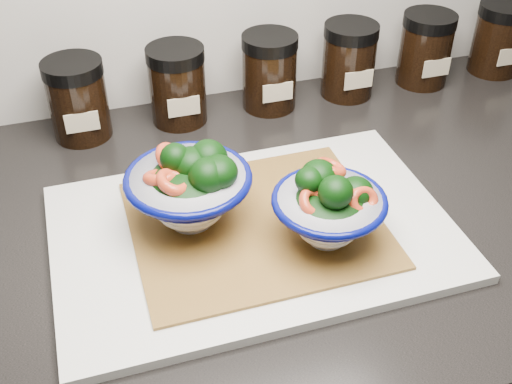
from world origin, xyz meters
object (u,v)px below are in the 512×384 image
object	(u,v)px
spice_jar_c	(269,72)
spice_jar_e	(425,49)
bowl_right	(329,209)
spice_jar_b	(177,85)
spice_jar_d	(349,60)
spice_jar_f	(499,38)
bowl_left	(190,188)
cutting_board	(253,232)
spice_jar_a	(78,99)

from	to	relation	value
spice_jar_c	spice_jar_e	distance (m)	0.26
bowl_right	spice_jar_b	world-z (taller)	spice_jar_b
bowl_right	spice_jar_d	distance (m)	0.36
spice_jar_e	spice_jar_f	bearing A→B (deg)	0.00
spice_jar_d	bowl_left	bearing A→B (deg)	-140.47
cutting_board	spice_jar_a	xyz separation A→B (m)	(-0.17, 0.28, 0.05)
bowl_right	spice_jar_f	world-z (taller)	spice_jar_f
cutting_board	spice_jar_d	distance (m)	0.37
bowl_left	spice_jar_a	bearing A→B (deg)	112.22
bowl_left	spice_jar_e	size ratio (longest dim) A/B	1.26
spice_jar_e	spice_jar_f	xyz separation A→B (m)	(0.13, 0.00, 0.00)
bowl_right	bowl_left	bearing A→B (deg)	151.36
spice_jar_c	spice_jar_e	world-z (taller)	same
spice_jar_a	spice_jar_b	xyz separation A→B (m)	(0.14, 0.00, 0.00)
cutting_board	bowl_right	size ratio (longest dim) A/B	3.59
bowl_left	spice_jar_f	xyz separation A→B (m)	(0.56, 0.25, -0.01)
spice_jar_e	spice_jar_b	bearing A→B (deg)	180.00
bowl_right	spice_jar_c	distance (m)	0.33
spice_jar_a	spice_jar_d	size ratio (longest dim) A/B	1.00
bowl_left	spice_jar_e	distance (m)	0.50
cutting_board	spice_jar_d	size ratio (longest dim) A/B	3.98
spice_jar_d	spice_jar_f	distance (m)	0.26
spice_jar_b	spice_jar_a	bearing A→B (deg)	180.00
bowl_left	spice_jar_c	distance (m)	0.30
cutting_board	spice_jar_b	distance (m)	0.28
bowl_right	spice_jar_c	world-z (taller)	spice_jar_c
spice_jar_d	spice_jar_f	world-z (taller)	same
cutting_board	spice_jar_a	world-z (taller)	spice_jar_a
spice_jar_a	spice_jar_f	size ratio (longest dim) A/B	1.00
cutting_board	spice_jar_d	xyz separation A→B (m)	(0.24, 0.28, 0.05)
bowl_left	bowl_right	xyz separation A→B (m)	(0.14, -0.07, -0.01)
spice_jar_f	spice_jar_a	bearing A→B (deg)	180.00
bowl_right	spice_jar_e	distance (m)	0.44
spice_jar_b	spice_jar_e	world-z (taller)	same
spice_jar_e	spice_jar_a	bearing A→B (deg)	180.00
spice_jar_a	spice_jar_e	xyz separation A→B (m)	(0.53, 0.00, 0.00)
cutting_board	spice_jar_b	bearing A→B (deg)	95.41
bowl_left	spice_jar_c	bearing A→B (deg)	54.94
spice_jar_c	spice_jar_d	distance (m)	0.13
spice_jar_e	spice_jar_f	distance (m)	0.13
spice_jar_a	spice_jar_c	xyz separation A→B (m)	(0.28, 0.00, 0.00)
spice_jar_f	spice_jar_d	bearing A→B (deg)	180.00
spice_jar_b	spice_jar_e	distance (m)	0.39
bowl_right	spice_jar_b	bearing A→B (deg)	106.98
bowl_left	spice_jar_c	world-z (taller)	same
spice_jar_c	spice_jar_f	distance (m)	0.39
bowl_left	bowl_right	distance (m)	0.15
spice_jar_b	spice_jar_f	xyz separation A→B (m)	(0.53, 0.00, 0.00)
bowl_left	spice_jar_f	world-z (taller)	same
spice_jar_d	spice_jar_f	size ratio (longest dim) A/B	1.00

